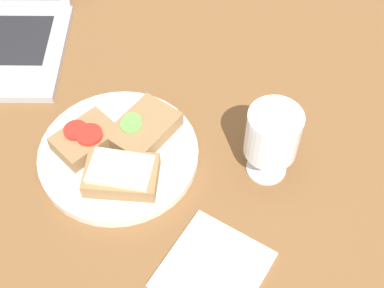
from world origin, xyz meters
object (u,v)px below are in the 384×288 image
(plate, at_px, (119,155))
(napkin, at_px, (213,270))
(sandwich_with_cheese, at_px, (121,174))
(wine_glass, at_px, (272,136))
(sandwich_with_tomato, at_px, (85,138))
(sandwich_with_cucumber, at_px, (143,129))

(plate, height_order, napkin, plate)
(sandwich_with_cheese, height_order, wine_glass, wine_glass)
(plate, xyz_separation_m, sandwich_with_cheese, (0.01, -0.05, 0.02))
(sandwich_with_tomato, distance_m, wine_glass, 0.28)
(plate, height_order, wine_glass, wine_glass)
(wine_glass, bearing_deg, sandwich_with_cucumber, 164.46)
(plate, bearing_deg, sandwich_with_cucumber, 43.06)
(plate, distance_m, sandwich_with_tomato, 0.06)
(wine_glass, bearing_deg, sandwich_with_tomato, 173.19)
(sandwich_with_cucumber, bearing_deg, sandwich_with_tomato, -167.27)
(sandwich_with_cheese, distance_m, napkin, 0.19)
(wine_glass, xyz_separation_m, napkin, (-0.08, -0.16, -0.08))
(sandwich_with_cheese, relative_size, napkin, 0.83)
(napkin, bearing_deg, sandwich_with_cucumber, 115.90)
(sandwich_with_tomato, relative_size, sandwich_with_cheese, 1.01)
(sandwich_with_cucumber, distance_m, wine_glass, 0.20)
(sandwich_with_cucumber, height_order, napkin, sandwich_with_cucumber)
(sandwich_with_cheese, relative_size, wine_glass, 0.88)
(wine_glass, height_order, napkin, wine_glass)
(sandwich_with_cucumber, xyz_separation_m, napkin, (0.11, -0.22, -0.03))
(plate, bearing_deg, sandwich_with_tomato, 162.70)
(sandwich_with_cucumber, bearing_deg, napkin, -64.10)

